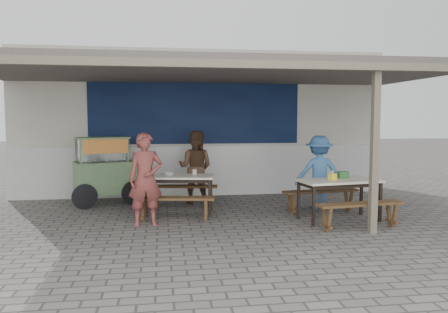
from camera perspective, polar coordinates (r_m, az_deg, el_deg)
name	(u,v)px	position (r m, az deg, el deg)	size (l,w,h in m)	color
ground	(222,225)	(7.74, -0.33, -8.87)	(60.00, 60.00, 0.00)	#625F59
back_wall	(202,124)	(11.07, -2.90, 4.29)	(9.00, 1.28, 3.50)	beige
warung_roof	(216,73)	(8.45, -1.08, 10.84)	(9.00, 4.21, 2.81)	#584F4C
table_left	(179,180)	(8.53, -5.86, -3.03)	(1.41, 0.85, 0.75)	white
bench_left_street	(175,203)	(7.91, -6.45, -6.10)	(1.45, 0.51, 0.45)	brown
bench_left_wall	(183,191)	(9.25, -5.32, -4.48)	(1.45, 0.51, 0.45)	brown
table_right	(339,184)	(8.20, 14.82, -3.47)	(1.52, 0.90, 0.75)	white
bench_right_street	(360,209)	(7.69, 17.36, -6.59)	(1.57, 0.49, 0.45)	brown
bench_right_wall	(321,196)	(8.83, 12.52, -5.00)	(1.57, 0.49, 0.45)	brown
vendor_cart	(105,168)	(9.73, -15.31, -1.45)	(1.71, 1.13, 1.46)	#6B8B5D
patron_street_side	(146,179)	(7.69, -10.20, -2.92)	(0.59, 0.39, 1.61)	brown
patron_wall_side	(195,167)	(9.50, -3.75, -1.41)	(0.77, 0.60, 1.59)	#4F3625
patron_right_table	(319,172)	(9.15, 12.31, -2.03)	(0.97, 0.56, 1.51)	#4073AF
tissue_box	(333,177)	(8.13, 14.01, -2.55)	(0.11, 0.11, 0.11)	yellow
donation_box	(343,175)	(8.39, 15.30, -2.31)	(0.19, 0.13, 0.13)	#2D6531
condiment_jar	(195,172)	(8.67, -3.87, -2.01)	(0.09, 0.09, 0.10)	beige
condiment_bowl	(169,174)	(8.62, -7.17, -2.25)	(0.18, 0.18, 0.05)	silver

